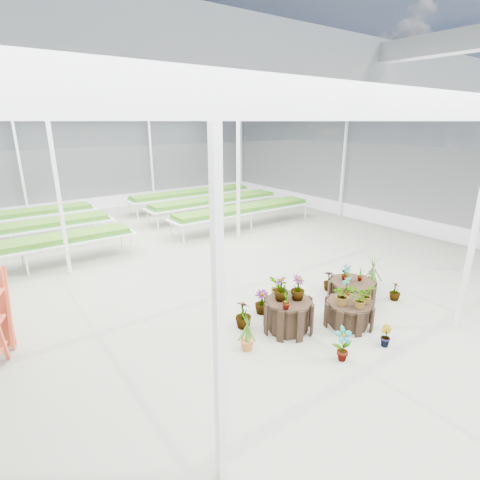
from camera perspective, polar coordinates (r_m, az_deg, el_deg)
ground_plane at (r=9.52m, az=-0.89°, el=-8.51°), size 24.00×24.00×0.00m
greenhouse_shell at (r=8.76m, az=-0.96°, el=4.82°), size 18.00×24.00×4.50m
steel_frame at (r=8.76m, az=-0.96°, el=4.82°), size 18.00×24.00×4.50m
nursery_benches at (r=15.49m, az=-16.41°, el=2.82°), size 16.00×7.00×0.84m
plinth_tall at (r=8.00m, az=7.36°, el=-11.30°), size 1.24×1.24×0.69m
plinth_mid at (r=8.49m, az=16.21°, el=-10.69°), size 1.28×1.28×0.53m
plinth_low at (r=9.60m, az=16.66°, el=-7.43°), size 1.26×1.26×0.50m
nursery_plants at (r=8.60m, az=11.64°, el=-8.07°), size 4.84×3.22×1.22m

